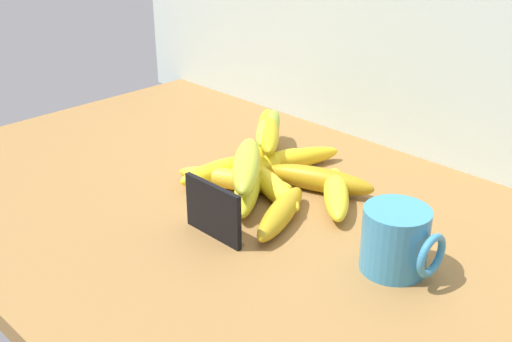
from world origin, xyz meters
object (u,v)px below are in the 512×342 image
at_px(banana_2, 265,148).
at_px(banana_7, 281,213).
at_px(banana_1, 270,164).
at_px(banana_4, 271,186).
at_px(banana_3, 234,180).
at_px(banana_8, 336,193).
at_px(chalkboard_sign, 213,213).
at_px(banana_5, 318,179).
at_px(banana_11, 268,130).
at_px(banana_10, 268,128).
at_px(banana_0, 248,185).
at_px(coffee_mug, 397,240).
at_px(banana_9, 292,159).
at_px(banana_12, 247,165).
at_px(banana_6, 222,171).

height_order(banana_2, banana_7, banana_7).
bearing_deg(banana_1, banana_4, -45.57).
xyz_separation_m(banana_1, banana_3, (0.00, -0.09, -0.00)).
bearing_deg(banana_8, banana_2, 165.36).
bearing_deg(chalkboard_sign, banana_5, 86.73).
bearing_deg(banana_11, banana_10, 134.85).
bearing_deg(banana_10, banana_3, -67.03).
bearing_deg(banana_8, banana_3, -153.25).
bearing_deg(banana_4, banana_7, -36.99).
height_order(banana_0, banana_5, same).
bearing_deg(banana_2, banana_8, -14.64).
xyz_separation_m(coffee_mug, banana_2, (-0.38, 0.14, -0.03)).
height_order(banana_7, banana_8, banana_8).
distance_m(banana_1, banana_9, 0.04).
bearing_deg(banana_2, banana_11, 29.53).
relative_size(chalkboard_sign, banana_1, 0.67).
bearing_deg(banana_9, banana_0, -80.24).
distance_m(banana_8, banana_11, 0.22).
relative_size(coffee_mug, banana_9, 0.55).
relative_size(banana_3, banana_5, 1.06).
relative_size(banana_1, banana_2, 1.03).
xyz_separation_m(banana_7, banana_8, (0.02, 0.11, 0.00)).
height_order(banana_7, banana_10, banana_10).
distance_m(banana_5, banana_7, 0.13).
height_order(coffee_mug, banana_12, coffee_mug).
distance_m(chalkboard_sign, banana_0, 0.14).
bearing_deg(banana_2, banana_7, -40.18).
relative_size(banana_0, banana_6, 1.31).
bearing_deg(banana_8, banana_0, -146.07).
xyz_separation_m(banana_6, banana_11, (-0.02, 0.13, 0.03)).
distance_m(chalkboard_sign, banana_8, 0.21).
distance_m(banana_2, banana_11, 0.04).
distance_m(coffee_mug, banana_4, 0.27).
relative_size(banana_1, banana_7, 0.98).
height_order(coffee_mug, banana_11, coffee_mug).
xyz_separation_m(coffee_mug, banana_5, (-0.22, 0.11, -0.02)).
height_order(banana_2, banana_6, banana_6).
relative_size(banana_5, banana_9, 1.01).
xyz_separation_m(banana_3, banana_8, (0.15, 0.08, 0.00)).
distance_m(banana_2, banana_5, 0.17).
distance_m(banana_4, banana_7, 0.09).
height_order(banana_2, banana_12, banana_12).
distance_m(banana_3, banana_7, 0.14).
bearing_deg(banana_12, banana_2, 125.03).
xyz_separation_m(chalkboard_sign, banana_11, (-0.14, 0.26, 0.01)).
relative_size(banana_1, banana_8, 0.96).
relative_size(coffee_mug, banana_0, 0.49).
bearing_deg(banana_6, banana_5, 32.91).
xyz_separation_m(banana_1, banana_10, (-0.06, 0.06, 0.04)).
bearing_deg(banana_2, banana_4, -42.02).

